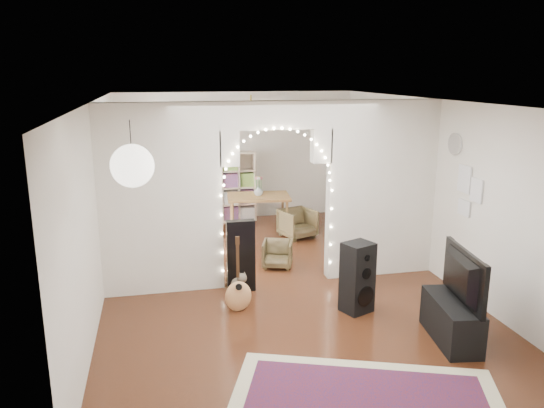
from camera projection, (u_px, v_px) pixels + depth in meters
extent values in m
plane|color=black|center=(276.00, 281.00, 8.07)|extent=(7.50, 7.50, 0.00)
cube|color=white|center=(276.00, 101.00, 7.42)|extent=(5.00, 7.50, 0.02)
cube|color=silver|center=(237.00, 156.00, 11.30)|extent=(5.00, 0.02, 2.70)
cube|color=silver|center=(381.00, 298.00, 4.19)|extent=(5.00, 0.02, 2.70)
cube|color=silver|center=(97.00, 203.00, 7.23)|extent=(0.02, 7.50, 2.70)
cube|color=silver|center=(432.00, 187.00, 8.27)|extent=(0.02, 7.50, 2.70)
cube|color=silver|center=(161.00, 200.00, 7.40)|extent=(1.70, 0.20, 2.70)
cube|color=silver|center=(381.00, 189.00, 8.09)|extent=(1.70, 0.20, 2.70)
cube|color=silver|center=(276.00, 115.00, 7.47)|extent=(1.60, 0.20, 0.40)
cube|color=white|center=(109.00, 169.00, 8.90)|extent=(0.04, 1.20, 1.40)
cylinder|color=white|center=(455.00, 144.00, 7.52)|extent=(0.03, 0.31, 0.31)
sphere|color=white|center=(132.00, 166.00, 4.86)|extent=(0.40, 0.40, 0.40)
cube|color=black|center=(241.00, 256.00, 7.59)|extent=(0.41, 0.14, 1.06)
ellipsoid|color=tan|center=(238.00, 285.00, 6.95)|extent=(0.36, 0.16, 0.42)
cube|color=black|center=(238.00, 260.00, 6.87)|extent=(0.04, 0.03, 0.48)
cube|color=black|center=(237.00, 240.00, 6.81)|extent=(0.06, 0.03, 0.11)
ellipsoid|color=brown|center=(237.00, 283.00, 7.67)|extent=(0.33, 0.40, 0.24)
sphere|color=brown|center=(242.00, 278.00, 7.53)|extent=(0.19, 0.19, 0.14)
cone|color=brown|center=(240.00, 274.00, 7.51)|extent=(0.04, 0.04, 0.05)
cone|color=brown|center=(244.00, 273.00, 7.52)|extent=(0.04, 0.04, 0.05)
cylinder|color=brown|center=(230.00, 284.00, 7.84)|extent=(0.12, 0.22, 0.07)
cube|color=black|center=(357.00, 277.00, 6.94)|extent=(0.46, 0.43, 0.95)
cylinder|color=black|center=(366.00, 296.00, 6.86)|extent=(0.26, 0.12, 0.27)
cylinder|color=black|center=(367.00, 274.00, 6.79)|extent=(0.14, 0.08, 0.15)
cylinder|color=black|center=(367.00, 258.00, 6.74)|extent=(0.09, 0.05, 0.08)
cube|color=black|center=(451.00, 321.00, 6.22)|extent=(0.54, 1.05, 0.50)
imported|color=black|center=(455.00, 276.00, 6.08)|extent=(0.30, 1.08, 0.62)
cube|color=#C3A98D|center=(222.00, 188.00, 11.14)|extent=(1.47, 0.58, 1.47)
cube|color=brown|center=(258.00, 197.00, 10.33)|extent=(1.28, 0.92, 0.05)
cylinder|color=brown|center=(233.00, 221.00, 10.06)|extent=(0.05, 0.05, 0.70)
cylinder|color=brown|center=(287.00, 219.00, 10.17)|extent=(0.05, 0.05, 0.70)
cylinder|color=brown|center=(232.00, 212.00, 10.68)|extent=(0.05, 0.05, 0.70)
cylinder|color=brown|center=(283.00, 211.00, 10.79)|extent=(0.05, 0.05, 0.70)
imported|color=silver|center=(258.00, 191.00, 10.30)|extent=(0.20, 0.20, 0.19)
imported|color=brown|center=(277.00, 254.00, 8.61)|extent=(0.59, 0.60, 0.43)
imported|color=brown|center=(298.00, 223.00, 10.15)|extent=(0.75, 0.76, 0.55)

